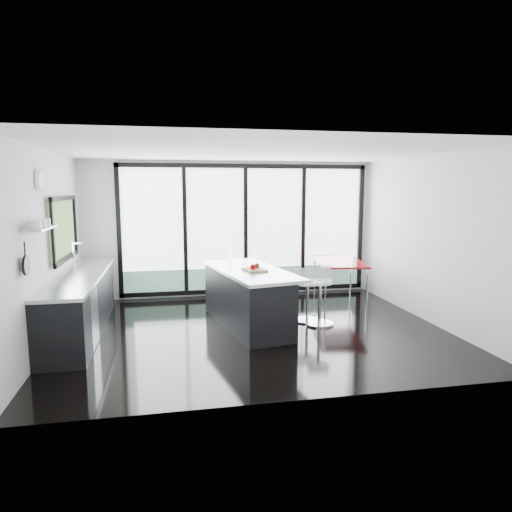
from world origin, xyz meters
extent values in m
cube|color=black|center=(0.00, 0.00, 0.00)|extent=(6.00, 5.00, 0.00)
cube|color=white|center=(0.00, 0.00, 2.80)|extent=(6.00, 5.00, 0.00)
cube|color=silver|center=(0.00, 2.50, 1.40)|extent=(6.00, 0.00, 2.80)
cube|color=white|center=(0.30, 2.47, 1.40)|extent=(5.00, 0.02, 2.50)
cube|color=slate|center=(0.30, 2.43, 0.37)|extent=(5.00, 0.02, 0.44)
cube|color=black|center=(-0.95, 2.43, 1.40)|extent=(0.08, 0.04, 2.50)
cube|color=black|center=(0.30, 2.43, 1.40)|extent=(0.08, 0.04, 2.50)
cube|color=black|center=(1.55, 2.43, 1.40)|extent=(0.08, 0.04, 2.50)
cube|color=silver|center=(0.00, -2.50, 1.40)|extent=(6.00, 0.00, 2.80)
cube|color=silver|center=(-3.00, 0.00, 1.40)|extent=(0.00, 5.00, 2.80)
cube|color=#4A6E39|center=(-2.97, 0.90, 1.60)|extent=(0.02, 1.60, 0.90)
cube|color=#AAADAF|center=(-2.87, -0.85, 1.75)|extent=(0.25, 0.80, 0.03)
cylinder|color=white|center=(-2.97, -0.30, 2.35)|extent=(0.04, 0.30, 0.30)
cylinder|color=black|center=(-2.94, -1.25, 1.35)|extent=(0.03, 0.24, 0.24)
cube|color=silver|center=(3.00, 0.00, 1.40)|extent=(0.00, 5.00, 2.80)
cube|color=black|center=(-2.67, 0.40, 0.43)|extent=(0.65, 3.20, 0.87)
cube|color=#AAADAF|center=(-2.67, 0.40, 0.90)|extent=(0.69, 3.24, 0.05)
cube|color=#AAADAF|center=(-2.67, 0.90, 0.90)|extent=(0.45, 0.48, 0.06)
cylinder|color=silver|center=(-2.82, 0.90, 1.14)|extent=(0.02, 0.02, 0.44)
cube|color=#AAADAF|center=(-2.36, -0.35, 0.42)|extent=(0.03, 0.60, 0.80)
cube|color=black|center=(-0.06, 0.27, 0.44)|extent=(1.17, 2.34, 0.88)
cube|color=#AAADAF|center=(0.02, 0.29, 0.91)|extent=(1.38, 2.44, 0.05)
cube|color=#9B774B|center=(0.04, 0.14, 0.95)|extent=(0.38, 0.46, 0.03)
sphere|color=#8C0006|center=(0.00, 0.08, 1.01)|extent=(0.11, 0.11, 0.09)
sphere|color=#53220B|center=(0.09, 0.20, 1.01)|extent=(0.10, 0.10, 0.09)
cylinder|color=silver|center=(-0.23, 1.02, 1.08)|extent=(0.08, 0.08, 0.28)
cylinder|color=silver|center=(1.13, 0.08, 0.38)|extent=(0.59, 0.59, 0.75)
cylinder|color=silver|center=(0.99, 0.32, 0.34)|extent=(0.45, 0.45, 0.69)
cube|color=maroon|center=(2.03, 1.53, 0.41)|extent=(1.14, 1.67, 0.82)
camera|label=1|loc=(-1.32, -6.91, 2.24)|focal=32.00mm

